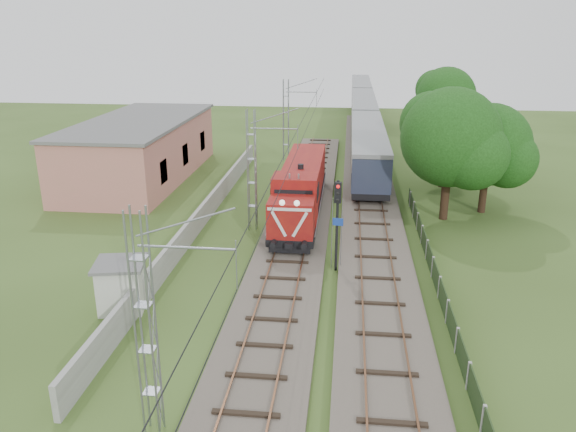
# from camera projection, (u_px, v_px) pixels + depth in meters

# --- Properties ---
(ground) EXTENTS (140.00, 140.00, 0.00)m
(ground) POSITION_uv_depth(u_px,v_px,m) (274.00, 319.00, 26.29)
(ground) COLOR #344A1B
(ground) RESTS_ON ground
(track_main) EXTENTS (4.20, 70.00, 0.45)m
(track_main) POSITION_uv_depth(u_px,v_px,m) (289.00, 257.00, 32.81)
(track_main) COLOR #6B6054
(track_main) RESTS_ON ground
(track_side) EXTENTS (4.20, 80.00, 0.45)m
(track_side) POSITION_uv_depth(u_px,v_px,m) (369.00, 195.00, 44.52)
(track_side) COLOR #6B6054
(track_side) RESTS_ON ground
(catenary) EXTENTS (3.31, 70.00, 8.00)m
(catenary) POSITION_uv_depth(u_px,v_px,m) (253.00, 170.00, 36.55)
(catenary) COLOR gray
(catenary) RESTS_ON ground
(boundary_wall) EXTENTS (0.25, 40.00, 1.50)m
(boundary_wall) POSITION_uv_depth(u_px,v_px,m) (202.00, 216.00, 37.99)
(boundary_wall) COLOR #9E9E99
(boundary_wall) RESTS_ON ground
(station_building) EXTENTS (8.40, 20.40, 5.22)m
(station_building) POSITION_uv_depth(u_px,v_px,m) (141.00, 149.00, 49.52)
(station_building) COLOR #BD6D65
(station_building) RESTS_ON ground
(fence) EXTENTS (0.12, 32.00, 1.20)m
(fence) POSITION_uv_depth(u_px,v_px,m) (439.00, 287.00, 28.10)
(fence) COLOR black
(fence) RESTS_ON ground
(locomotive) EXTENTS (2.80, 16.01, 4.07)m
(locomotive) POSITION_uv_depth(u_px,v_px,m) (301.00, 188.00, 39.52)
(locomotive) COLOR black
(locomotive) RESTS_ON ground
(coach_rake) EXTENTS (3.00, 66.84, 3.47)m
(coach_rake) POSITION_uv_depth(u_px,v_px,m) (363.00, 110.00, 72.41)
(coach_rake) COLOR black
(coach_rake) RESTS_ON ground
(signal_post) EXTENTS (0.58, 0.45, 5.22)m
(signal_post) POSITION_uv_depth(u_px,v_px,m) (337.00, 210.00, 30.23)
(signal_post) COLOR black
(signal_post) RESTS_ON ground
(relay_hut) EXTENTS (2.75, 2.75, 2.42)m
(relay_hut) POSITION_uv_depth(u_px,v_px,m) (122.00, 285.00, 26.93)
(relay_hut) COLOR beige
(relay_hut) RESTS_ON ground
(tree_a) EXTENTS (7.10, 6.76, 9.20)m
(tree_a) POSITION_uv_depth(u_px,v_px,m) (452.00, 139.00, 37.87)
(tree_a) COLOR #3A2318
(tree_a) RESTS_ON ground
(tree_b) EXTENTS (6.11, 5.82, 7.93)m
(tree_b) POSITION_uv_depth(u_px,v_px,m) (490.00, 146.00, 39.55)
(tree_b) COLOR #3A2318
(tree_b) RESTS_ON ground
(tree_c) EXTENTS (6.08, 5.79, 7.88)m
(tree_c) POSITION_uv_depth(u_px,v_px,m) (447.00, 129.00, 45.99)
(tree_c) COLOR #3A2318
(tree_c) RESTS_ON ground
(tree_d) EXTENTS (6.75, 6.43, 8.75)m
(tree_d) POSITION_uv_depth(u_px,v_px,m) (447.00, 98.00, 60.91)
(tree_d) COLOR #3A2318
(tree_d) RESTS_ON ground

